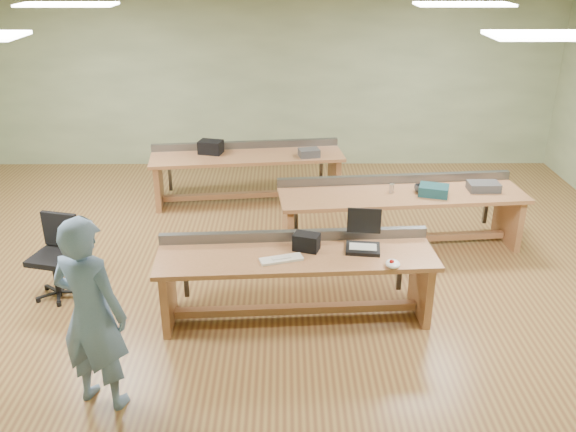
% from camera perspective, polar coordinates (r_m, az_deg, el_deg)
% --- Properties ---
extents(floor, '(10.00, 10.00, 0.00)m').
position_cam_1_polar(floor, '(7.53, -2.07, -4.97)').
color(floor, olive).
rests_on(floor, ground).
extents(ceiling, '(10.00, 10.00, 0.00)m').
position_cam_1_polar(ceiling, '(6.63, -2.47, 18.40)').
color(ceiling, silver).
rests_on(ceiling, wall_back).
extents(wall_back, '(10.00, 0.04, 3.00)m').
position_cam_1_polar(wall_back, '(10.81, -1.61, 12.46)').
color(wall_back, '#A7B98C').
rests_on(wall_back, floor).
extents(wall_front, '(10.00, 0.04, 3.00)m').
position_cam_1_polar(wall_front, '(3.36, -4.33, -15.39)').
color(wall_front, '#A7B98C').
rests_on(wall_front, floor).
extents(fluor_panels, '(6.20, 3.50, 0.03)m').
position_cam_1_polar(fluor_panels, '(6.63, -2.46, 18.15)').
color(fluor_panels, white).
rests_on(fluor_panels, ceiling).
extents(workbench_front, '(2.90, 0.93, 0.86)m').
position_cam_1_polar(workbench_front, '(6.35, 0.76, -5.03)').
color(workbench_front, '#AE7449').
rests_on(workbench_front, floor).
extents(workbench_mid, '(3.21, 1.13, 0.86)m').
position_cam_1_polar(workbench_mid, '(8.03, 10.46, 1.00)').
color(workbench_mid, '#AE7449').
rests_on(workbench_mid, floor).
extents(workbench_back, '(2.98, 1.10, 0.86)m').
position_cam_1_polar(workbench_back, '(9.38, -3.83, 4.68)').
color(workbench_back, '#AE7449').
rests_on(workbench_back, floor).
extents(person, '(0.74, 0.60, 1.75)m').
position_cam_1_polar(person, '(5.29, -17.94, -8.74)').
color(person, '#6987AC').
rests_on(person, floor).
extents(laptop_base, '(0.38, 0.33, 0.04)m').
position_cam_1_polar(laptop_base, '(6.35, 7.02, -3.05)').
color(laptop_base, black).
rests_on(laptop_base, workbench_front).
extents(laptop_screen, '(0.35, 0.06, 0.28)m').
position_cam_1_polar(laptop_screen, '(6.37, 7.14, -0.43)').
color(laptop_screen, black).
rests_on(laptop_screen, laptop_base).
extents(keyboard, '(0.46, 0.26, 0.02)m').
position_cam_1_polar(keyboard, '(6.12, -0.63, -4.06)').
color(keyboard, silver).
rests_on(keyboard, workbench_front).
extents(trackball_mouse, '(0.19, 0.21, 0.07)m').
position_cam_1_polar(trackball_mouse, '(6.07, 9.78, -4.43)').
color(trackball_mouse, white).
rests_on(trackball_mouse, workbench_front).
extents(camera_bag, '(0.30, 0.24, 0.18)m').
position_cam_1_polar(camera_bag, '(6.29, 1.74, -2.44)').
color(camera_bag, black).
rests_on(camera_bag, workbench_front).
extents(task_chair, '(0.62, 0.62, 0.94)m').
position_cam_1_polar(task_chair, '(7.32, -20.77, -4.50)').
color(task_chair, black).
rests_on(task_chair, floor).
extents(parts_bin_teal, '(0.42, 0.36, 0.13)m').
position_cam_1_polar(parts_bin_teal, '(7.92, 13.48, 2.35)').
color(parts_bin_teal, '#153E45').
rests_on(parts_bin_teal, workbench_mid).
extents(parts_bin_grey, '(0.40, 0.26, 0.11)m').
position_cam_1_polar(parts_bin_grey, '(8.25, 17.83, 2.65)').
color(parts_bin_grey, '#3E3D40').
rests_on(parts_bin_grey, workbench_mid).
extents(mug, '(0.14, 0.14, 0.10)m').
position_cam_1_polar(mug, '(7.99, 12.16, 2.55)').
color(mug, '#3E3D40').
rests_on(mug, workbench_mid).
extents(drinks_can, '(0.08, 0.08, 0.12)m').
position_cam_1_polar(drinks_can, '(7.89, 9.68, 2.57)').
color(drinks_can, '#B6B6BA').
rests_on(drinks_can, workbench_mid).
extents(storage_box_back, '(0.39, 0.32, 0.20)m').
position_cam_1_polar(storage_box_back, '(9.38, -7.24, 6.41)').
color(storage_box_back, black).
rests_on(storage_box_back, workbench_back).
extents(tray_back, '(0.34, 0.28, 0.12)m').
position_cam_1_polar(tray_back, '(9.17, 1.98, 5.93)').
color(tray_back, '#3E3D40').
rests_on(tray_back, workbench_back).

